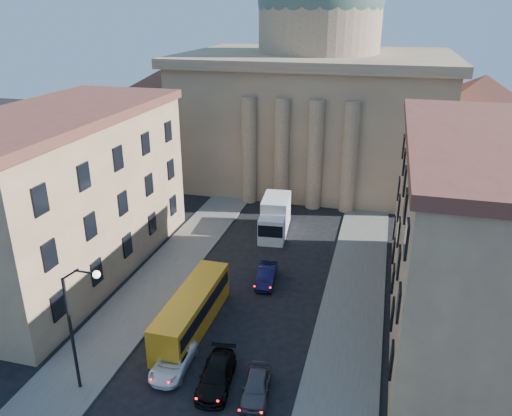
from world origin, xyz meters
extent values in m
cube|color=#55534E|center=(-8.50, 18.00, 0.07)|extent=(5.00, 60.00, 0.15)
cube|color=#55534E|center=(8.50, 18.00, 0.07)|extent=(5.00, 60.00, 0.15)
cube|color=#7C664C|center=(0.00, 56.00, 8.00)|extent=(34.00, 26.00, 16.00)
cube|color=#7C664C|center=(0.00, 56.00, 16.40)|extent=(35.50, 27.50, 1.20)
cylinder|color=#7C664C|center=(0.00, 56.00, 20.00)|extent=(16.00, 16.00, 8.00)
cube|color=#7C664C|center=(-21.00, 54.00, 5.50)|extent=(13.00, 13.00, 11.00)
cone|color=#532D23|center=(-21.00, 54.00, 13.00)|extent=(26.02, 26.02, 4.00)
cube|color=#7C664C|center=(21.00, 54.00, 5.50)|extent=(13.00, 13.00, 11.00)
cone|color=#532D23|center=(21.00, 54.00, 13.00)|extent=(26.02, 26.02, 4.00)
cylinder|color=#7C664C|center=(-6.00, 42.80, 6.50)|extent=(1.80, 1.80, 13.00)
cylinder|color=#7C664C|center=(-2.00, 42.80, 6.50)|extent=(1.80, 1.80, 13.00)
cylinder|color=#7C664C|center=(2.00, 42.80, 6.50)|extent=(1.80, 1.80, 13.00)
cylinder|color=#7C664C|center=(6.00, 42.80, 6.50)|extent=(1.80, 1.80, 13.00)
cube|color=tan|center=(-17.00, 22.00, 7.00)|extent=(11.00, 26.00, 14.00)
cube|color=#532D23|center=(-17.00, 22.00, 14.30)|extent=(11.60, 26.60, 0.80)
cube|color=tan|center=(17.00, 22.00, 7.00)|extent=(11.00, 26.00, 14.00)
cube|color=#532D23|center=(17.00, 22.00, 14.30)|extent=(11.60, 26.60, 0.80)
cylinder|color=black|center=(-7.50, 8.00, 4.00)|extent=(0.20, 0.20, 8.00)
cylinder|color=black|center=(-6.95, 8.00, 8.35)|extent=(1.30, 0.12, 0.96)
cylinder|color=black|center=(-5.95, 8.00, 8.65)|extent=(1.30, 0.12, 0.12)
sphere|color=white|center=(-5.20, 8.00, 8.60)|extent=(0.44, 0.44, 0.44)
imported|color=white|center=(-2.48, 11.19, 0.64)|extent=(2.32, 4.71, 1.29)
imported|color=black|center=(0.80, 10.57, 0.71)|extent=(2.53, 5.11, 1.43)
imported|color=#454449|center=(3.50, 10.31, 0.70)|extent=(2.12, 4.27, 1.40)
imported|color=black|center=(0.84, 23.89, 0.72)|extent=(1.96, 4.51, 1.44)
cube|color=orange|center=(-2.98, 16.01, 1.47)|extent=(2.44, 10.43, 2.93)
cube|color=black|center=(-2.98, 16.01, 1.94)|extent=(2.49, 9.86, 1.04)
cylinder|color=black|center=(-3.95, 12.23, 0.47)|extent=(0.29, 0.95, 0.95)
cylinder|color=black|center=(-2.06, 12.21, 0.47)|extent=(0.29, 0.95, 0.95)
cylinder|color=black|center=(-3.90, 19.80, 0.47)|extent=(0.29, 0.95, 0.95)
cylinder|color=black|center=(-2.01, 19.79, 0.47)|extent=(0.29, 0.95, 0.95)
cube|color=silver|center=(-0.61, 32.16, 1.37)|extent=(2.87, 2.97, 2.73)
cube|color=black|center=(-0.48, 30.86, 1.71)|extent=(2.51, 0.37, 1.25)
cube|color=silver|center=(-0.90, 35.22, 1.99)|extent=(3.17, 5.02, 3.53)
cylinder|color=black|center=(-1.70, 31.60, 0.51)|extent=(0.41, 1.05, 1.03)
cylinder|color=black|center=(0.57, 31.81, 0.51)|extent=(0.41, 1.05, 1.03)
cylinder|color=black|center=(-2.13, 36.13, 0.51)|extent=(0.41, 1.05, 1.03)
cylinder|color=black|center=(0.14, 36.35, 0.51)|extent=(0.41, 1.05, 1.03)
camera|label=1|loc=(9.81, -13.50, 22.53)|focal=35.00mm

